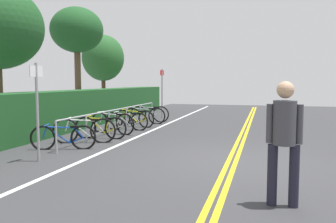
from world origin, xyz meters
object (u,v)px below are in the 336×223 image
at_px(bicycle_7, 150,114).
at_px(bicycle_5, 134,118).
at_px(sign_post_far, 162,89).
at_px(tree_extra, 103,58).
at_px(bicycle_1, 84,131).
at_px(bicycle_6, 144,116).
at_px(bicycle_3, 112,123).
at_px(sign_post_near, 37,102).
at_px(bicycle_4, 127,121).
at_px(tree_far_right, 77,31).
at_px(pedestrian, 284,135).
at_px(bicycle_0, 63,137).
at_px(bicycle_2, 101,128).
at_px(bike_rack, 118,114).

bearing_deg(bicycle_7, bicycle_5, 178.49).
distance_m(sign_post_far, tree_extra, 5.07).
height_order(bicycle_1, bicycle_6, bicycle_1).
bearing_deg(bicycle_3, sign_post_near, -177.68).
relative_size(bicycle_4, tree_far_right, 0.33).
height_order(bicycle_6, sign_post_near, sign_post_near).
relative_size(pedestrian, tree_far_right, 0.35).
distance_m(bicycle_0, bicycle_4, 3.83).
xyz_separation_m(bicycle_1, bicycle_7, (5.48, -0.13, -0.01)).
xyz_separation_m(bicycle_5, bicycle_7, (1.72, -0.05, 0.02)).
bearing_deg(bicycle_0, bicycle_1, -2.73).
distance_m(bicycle_2, bicycle_6, 3.88).
height_order(bicycle_5, bicycle_7, bicycle_7).
bearing_deg(bicycle_6, bicycle_0, 177.96).
height_order(bike_rack, pedestrian, pedestrian).
distance_m(bicycle_5, pedestrian, 9.19).
distance_m(bicycle_2, tree_far_right, 6.40).
relative_size(bicycle_2, tree_extra, 0.38).
distance_m(bike_rack, bicycle_4, 0.60).
distance_m(bike_rack, tree_extra, 8.60).
bearing_deg(bicycle_1, bicycle_3, 0.12).
distance_m(bicycle_3, tree_far_right, 5.68).
distance_m(bicycle_3, pedestrian, 7.78).
bearing_deg(bicycle_5, tree_extra, 35.44).
distance_m(bicycle_0, bicycle_7, 6.49).
bearing_deg(bicycle_6, bike_rack, 177.23).
xyz_separation_m(bicycle_2, bicycle_6, (3.88, -0.06, 0.00)).
bearing_deg(sign_post_near, bike_rack, 1.59).
distance_m(bicycle_4, bicycle_6, 1.89).
relative_size(bicycle_4, bicycle_5, 0.96).
bearing_deg(bicycle_4, bicycle_3, 170.92).
bearing_deg(bicycle_0, bicycle_6, -2.04).
relative_size(bike_rack, bicycle_7, 4.40).
bearing_deg(bicycle_5, bicycle_0, 178.45).
distance_m(pedestrian, tree_extra, 16.32).
bearing_deg(bicycle_0, sign_post_far, -1.71).
bearing_deg(bicycle_3, bike_rack, -6.29).
relative_size(sign_post_near, tree_extra, 0.49).
height_order(bicycle_1, bicycle_7, bicycle_1).
bearing_deg(sign_post_near, bicycle_2, 1.29).
bearing_deg(pedestrian, bicycle_4, 37.44).
bearing_deg(bicycle_4, bicycle_0, 177.16).
height_order(pedestrian, sign_post_near, sign_post_near).
height_order(sign_post_near, tree_far_right, tree_far_right).
relative_size(bicycle_4, sign_post_far, 0.70).
distance_m(bicycle_7, sign_post_far, 1.99).
bearing_deg(bicycle_5, bicycle_7, -1.51).
bearing_deg(pedestrian, sign_post_far, 24.60).
height_order(bicycle_2, sign_post_far, sign_post_far).
height_order(bicycle_0, bicycle_2, bicycle_2).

